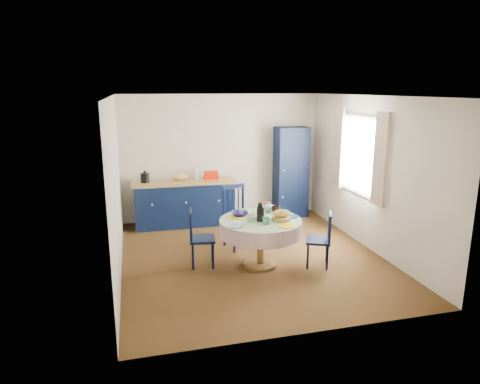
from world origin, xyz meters
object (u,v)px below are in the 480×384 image
at_px(chair_left, 200,237).
at_px(cobalt_bowl, 239,214).
at_px(chair_right, 321,239).
at_px(mug_b, 266,221).
at_px(mug_d, 242,211).
at_px(kitchen_counter, 184,202).
at_px(mug_a, 250,218).
at_px(mug_c, 276,210).
at_px(pantry_cabinet, 291,172).
at_px(chair_far, 238,216).
at_px(dining_table, 261,227).

relative_size(chair_left, cobalt_bowl, 3.33).
distance_m(chair_right, cobalt_bowl, 1.27).
xyz_separation_m(chair_left, mug_b, (0.88, -0.48, 0.34)).
bearing_deg(mug_d, cobalt_bowl, -123.24).
bearing_deg(kitchen_counter, cobalt_bowl, -73.36).
height_order(kitchen_counter, chair_left, kitchen_counter).
xyz_separation_m(kitchen_counter, mug_d, (0.64, -1.95, 0.32)).
bearing_deg(mug_a, chair_right, -8.61).
bearing_deg(cobalt_bowl, mug_c, 1.06).
xyz_separation_m(mug_a, mug_d, (-0.03, 0.39, -0.00)).
bearing_deg(kitchen_counter, pantry_cabinet, 2.76).
bearing_deg(mug_a, mug_d, 94.62).
bearing_deg(mug_b, cobalt_bowl, 118.87).
relative_size(pantry_cabinet, mug_d, 20.46).
xyz_separation_m(chair_far, chair_right, (1.00, -1.10, -0.10)).
bearing_deg(pantry_cabinet, mug_a, -121.62).
bearing_deg(chair_left, mug_a, -105.19).
height_order(dining_table, chair_left, dining_table).
bearing_deg(chair_right, mug_d, -92.97).
distance_m(dining_table, chair_far, 0.91).
bearing_deg(chair_right, chair_left, -81.01).
bearing_deg(mug_b, kitchen_counter, 108.74).
relative_size(mug_b, cobalt_bowl, 0.41).
height_order(mug_a, cobalt_bowl, mug_a).
distance_m(mug_a, mug_b, 0.25).
distance_m(dining_table, chair_left, 0.93).
bearing_deg(dining_table, mug_d, 121.45).
xyz_separation_m(dining_table, mug_d, (-0.21, 0.34, 0.16)).
height_order(pantry_cabinet, dining_table, pantry_cabinet).
bearing_deg(chair_right, mug_c, -107.05).
bearing_deg(kitchen_counter, mug_c, -59.41).
height_order(dining_table, chair_right, dining_table).
bearing_deg(chair_far, pantry_cabinet, 29.63).
bearing_deg(cobalt_bowl, chair_left, -179.97).
bearing_deg(mug_c, cobalt_bowl, -178.94).
bearing_deg(dining_table, mug_c, 39.98).
xyz_separation_m(dining_table, mug_c, (0.32, 0.27, 0.17)).
xyz_separation_m(chair_far, cobalt_bowl, (-0.13, -0.64, 0.24)).
height_order(dining_table, chair_far, chair_far).
distance_m(pantry_cabinet, chair_left, 3.12).
height_order(pantry_cabinet, chair_right, pantry_cabinet).
distance_m(dining_table, cobalt_bowl, 0.40).
relative_size(dining_table, cobalt_bowl, 4.64).
bearing_deg(pantry_cabinet, kitchen_counter, -176.88).
relative_size(dining_table, chair_far, 1.16).
bearing_deg(chair_left, mug_d, -74.51).
xyz_separation_m(dining_table, mug_b, (0.00, -0.22, 0.17)).
distance_m(pantry_cabinet, mug_d, 2.58).
height_order(chair_right, mug_d, chair_right).
bearing_deg(mug_d, kitchen_counter, 108.19).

